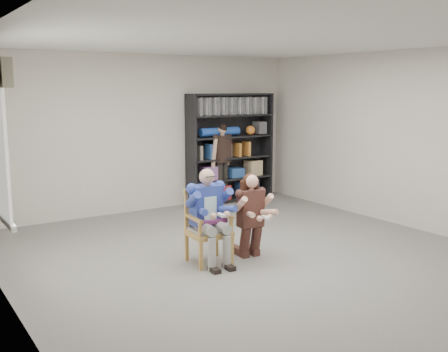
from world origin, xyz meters
TOP-DOWN VIEW (x-y plane):
  - room_shell at (0.00, 0.00)m, footprint 6.00×7.00m
  - floor at (0.00, 0.00)m, footprint 6.00×7.00m
  - armchair at (-0.60, 0.34)m, footprint 0.58×0.57m
  - seated_man at (-0.60, 0.34)m, footprint 0.58×0.77m
  - kneeling_woman at (-0.02, 0.22)m, footprint 0.53×0.78m
  - bookshelf at (1.70, 3.28)m, footprint 1.80×0.38m
  - standing_man at (1.45, 3.19)m, footprint 0.53×0.40m

SIDE VIEW (x-z plane):
  - floor at x=0.00m, z-range -0.01..0.01m
  - armchair at x=-0.60m, z-range 0.00..0.94m
  - kneeling_woman at x=-0.02m, z-range 0.00..1.12m
  - seated_man at x=-0.60m, z-range 0.00..1.22m
  - standing_man at x=1.45m, z-range 0.00..1.55m
  - bookshelf at x=1.70m, z-range 0.00..2.10m
  - room_shell at x=0.00m, z-range 0.00..2.80m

